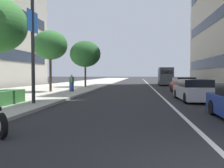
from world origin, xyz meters
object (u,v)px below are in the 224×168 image
car_following_behind (194,91)px  pedestrian_on_plaza (72,83)px  street_tree_mid_sidewalk (85,54)px  car_lead_in_lane (183,85)px  street_tree_by_lamp_post (50,45)px  delivery_van_ahead (165,76)px

car_following_behind → pedestrian_on_plaza: size_ratio=3.10×
car_following_behind → street_tree_mid_sidewalk: bearing=34.6°
street_tree_mid_sidewalk → pedestrian_on_plaza: 9.30m
car_following_behind → car_lead_in_lane: bearing=-6.2°
car_following_behind → street_tree_by_lamp_post: 12.99m
car_lead_in_lane → delivery_van_ahead: bearing=-2.6°
car_following_behind → pedestrian_on_plaza: (5.42, 9.52, 0.27)m
car_following_behind → delivery_van_ahead: (22.21, -0.61, 0.80)m
delivery_van_ahead → street_tree_mid_sidewalk: 13.80m
car_lead_in_lane → street_tree_mid_sidewalk: 13.30m
car_lead_in_lane → pedestrian_on_plaza: 10.29m
street_tree_mid_sidewalk → pedestrian_on_plaza: street_tree_mid_sidewalk is taller
car_following_behind → delivery_van_ahead: size_ratio=0.83×
delivery_van_ahead → car_following_behind: bearing=-179.3°
delivery_van_ahead → pedestrian_on_plaza: delivery_van_ahead is taller
street_tree_mid_sidewalk → car_lead_in_lane: bearing=-122.6°
car_lead_in_lane → delivery_van_ahead: size_ratio=0.79×
car_following_behind → car_lead_in_lane: 7.19m
delivery_van_ahead → pedestrian_on_plaza: 19.62m
car_lead_in_lane → street_tree_by_lamp_post: 12.68m
delivery_van_ahead → street_tree_by_lamp_post: street_tree_by_lamp_post is taller
car_lead_in_lane → pedestrian_on_plaza: (-1.75, 10.13, 0.23)m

